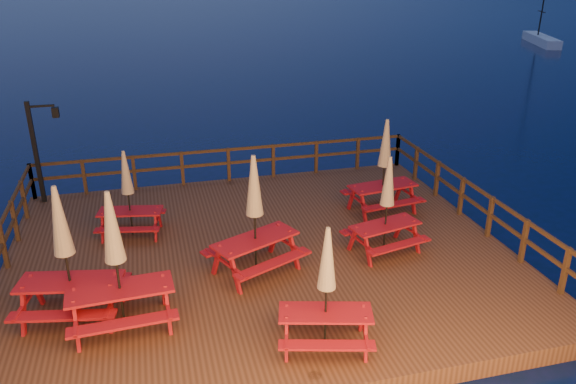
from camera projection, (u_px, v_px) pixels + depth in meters
name	position (u px, v px, depth m)	size (l,w,h in m)	color
ground	(261.00, 265.00, 13.93)	(500.00, 500.00, 0.00)	black
deck	(260.00, 258.00, 13.85)	(12.00, 10.00, 0.40)	#472816
deck_piles	(261.00, 275.00, 14.05)	(11.44, 9.44, 1.40)	#3C2B13
railing	(246.00, 195.00, 15.07)	(11.80, 9.75, 1.10)	#3C2B13
lamp_post	(40.00, 143.00, 15.90)	(0.85, 0.18, 3.00)	black
sailboat	(541.00, 40.00, 49.35)	(3.68, 7.21, 10.74)	white
picnic_table_0	(326.00, 287.00, 9.95)	(2.00, 1.78, 2.43)	maroon
picnic_table_1	(387.00, 204.00, 13.27)	(1.98, 1.76, 2.45)	maroon
picnic_table_2	(384.00, 165.00, 15.39)	(2.07, 1.78, 2.68)	maroon
picnic_table_3	(65.00, 252.00, 10.66)	(2.26, 1.99, 2.83)	maroon
picnic_table_4	(116.00, 259.00, 10.41)	(2.08, 1.75, 2.84)	maroon
picnic_table_5	(128.00, 192.00, 14.13)	(1.83, 1.60, 2.28)	maroon
picnic_table_6	(255.00, 213.00, 12.32)	(2.46, 2.29, 2.81)	maroon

